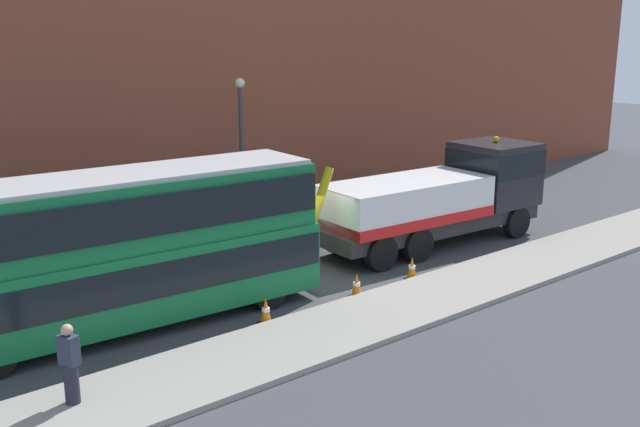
# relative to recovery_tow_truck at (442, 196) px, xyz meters

# --- Properties ---
(ground_plane) EXTENTS (120.00, 120.00, 0.00)m
(ground_plane) POSITION_rel_recovery_tow_truck_xyz_m (-5.92, 0.54, -1.76)
(ground_plane) COLOR #424247
(near_kerb) EXTENTS (60.00, 2.80, 0.15)m
(near_kerb) POSITION_rel_recovery_tow_truck_xyz_m (-5.92, -3.66, -1.68)
(near_kerb) COLOR gray
(near_kerb) RESTS_ON ground_plane
(building_facade) EXTENTS (60.00, 1.50, 16.00)m
(building_facade) POSITION_rel_recovery_tow_truck_xyz_m (-5.92, 7.72, 6.31)
(building_facade) COLOR brown
(building_facade) RESTS_ON ground_plane
(recovery_tow_truck) EXTENTS (10.21, 3.18, 3.67)m
(recovery_tow_truck) POSITION_rel_recovery_tow_truck_xyz_m (0.00, 0.00, 0.00)
(recovery_tow_truck) COLOR #2D2D2D
(recovery_tow_truck) RESTS_ON ground_plane
(double_decker_bus) EXTENTS (11.15, 3.21, 4.06)m
(double_decker_bus) POSITION_rel_recovery_tow_truck_xyz_m (-12.35, 0.03, 0.47)
(double_decker_bus) COLOR #146B38
(double_decker_bus) RESTS_ON ground_plane
(pedestrian_onlooker) EXTENTS (0.39, 0.47, 1.71)m
(pedestrian_onlooker) POSITION_rel_recovery_tow_truck_xyz_m (-14.85, -3.26, -0.77)
(pedestrian_onlooker) COLOR #232333
(pedestrian_onlooker) RESTS_ON near_kerb
(traffic_cone_near_bus) EXTENTS (0.36, 0.36, 0.72)m
(traffic_cone_near_bus) POSITION_rel_recovery_tow_truck_xyz_m (-9.23, -2.10, -1.42)
(traffic_cone_near_bus) COLOR orange
(traffic_cone_near_bus) RESTS_ON ground_plane
(traffic_cone_midway) EXTENTS (0.36, 0.36, 0.72)m
(traffic_cone_midway) POSITION_rel_recovery_tow_truck_xyz_m (-6.05, -2.15, -1.42)
(traffic_cone_midway) COLOR orange
(traffic_cone_midway) RESTS_ON ground_plane
(traffic_cone_near_truck) EXTENTS (0.36, 0.36, 0.72)m
(traffic_cone_near_truck) POSITION_rel_recovery_tow_truck_xyz_m (-3.68, -2.09, -1.42)
(traffic_cone_near_truck) COLOR orange
(traffic_cone_near_truck) RESTS_ON ground_plane
(street_lamp) EXTENTS (0.36, 0.36, 5.83)m
(street_lamp) POSITION_rel_recovery_tow_truck_xyz_m (-4.83, 5.53, 1.71)
(street_lamp) COLOR #38383D
(street_lamp) RESTS_ON ground_plane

